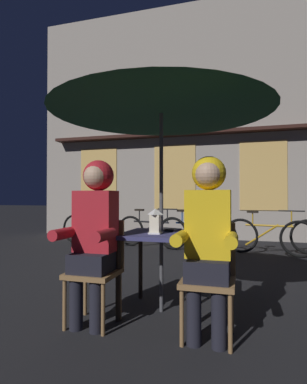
{
  "coord_description": "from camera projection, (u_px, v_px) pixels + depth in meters",
  "views": [
    {
      "loc": [
        0.72,
        -2.8,
        1.08
      ],
      "look_at": [
        0.0,
        -0.27,
        1.12
      ],
      "focal_mm": 28.64,
      "sensor_mm": 36.0,
      "label": 1
    }
  ],
  "objects": [
    {
      "name": "patio_umbrella",
      "position": [
        161.0,
        94.0,
        2.91
      ],
      "size": [
        2.1,
        2.1,
        2.31
      ],
      "color": "#4C4C51",
      "rests_on": "ground_plane"
    },
    {
      "name": "person_left_hooded",
      "position": [
        94.0,
        224.0,
        2.61
      ],
      "size": [
        0.45,
        0.56,
        1.4
      ],
      "color": "black",
      "rests_on": "ground_plane"
    },
    {
      "name": "bicycle_nearest",
      "position": [
        91.0,
        229.0,
        6.93
      ],
      "size": [
        1.66,
        0.37,
        0.84
      ],
      "color": "black",
      "rests_on": "ground_plane"
    },
    {
      "name": "potted_plant",
      "position": [
        104.0,
        219.0,
        7.36
      ],
      "size": [
        0.6,
        0.6,
        0.92
      ],
      "color": "brown",
      "rests_on": "ground_plane"
    },
    {
      "name": "bicycle_second",
      "position": [
        151.0,
        231.0,
        6.49
      ],
      "size": [
        1.65,
        0.4,
        0.84
      ],
      "color": "black",
      "rests_on": "ground_plane"
    },
    {
      "name": "person_right_hooded",
      "position": [
        208.0,
        227.0,
        2.34
      ],
      "size": [
        0.45,
        0.56,
        1.4
      ],
      "color": "black",
      "rests_on": "ground_plane"
    },
    {
      "name": "chair_right",
      "position": [
        209.0,
        272.0,
        2.39
      ],
      "size": [
        0.4,
        0.4,
        0.87
      ],
      "color": "olive",
      "rests_on": "ground_plane"
    },
    {
      "name": "shopfront_building",
      "position": [
        218.0,
        121.0,
        8.07
      ],
      "size": [
        10.0,
        0.93,
        6.2
      ],
      "color": "#9E9389",
      "rests_on": "ground_plane"
    },
    {
      "name": "book",
      "position": [
        169.0,
        230.0,
        3.04
      ],
      "size": [
        0.24,
        0.2,
        0.02
      ],
      "primitive_type": "cube",
      "rotation": [
        0.0,
        0.0,
        -0.36
      ],
      "color": "black",
      "rests_on": "cafe_table"
    },
    {
      "name": "cafe_table",
      "position": [
        161.0,
        243.0,
        2.88
      ],
      "size": [
        0.72,
        0.72,
        0.74
      ],
      "color": "navy",
      "rests_on": "ground_plane"
    },
    {
      "name": "lantern",
      "position": [
        155.0,
        221.0,
        2.79
      ],
      "size": [
        0.11,
        0.11,
        0.23
      ],
      "color": "white",
      "rests_on": "cafe_table"
    },
    {
      "name": "chair_left",
      "position": [
        97.0,
        264.0,
        2.66
      ],
      "size": [
        0.4,
        0.4,
        0.87
      ],
      "color": "olive",
      "rests_on": "ground_plane"
    },
    {
      "name": "bicycle_fourth",
      "position": [
        269.0,
        236.0,
        5.66
      ],
      "size": [
        1.66,
        0.39,
        0.84
      ],
      "color": "black",
      "rests_on": "ground_plane"
    },
    {
      "name": "ground_plane",
      "position": [
        161.0,
        311.0,
        2.87
      ],
      "size": [
        60.0,
        60.0,
        0.0
      ],
      "primitive_type": "plane",
      "color": "black"
    },
    {
      "name": "bicycle_third",
      "position": [
        195.0,
        233.0,
        6.11
      ],
      "size": [
        1.64,
        0.46,
        0.84
      ],
      "color": "black",
      "rests_on": "ground_plane"
    }
  ]
}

